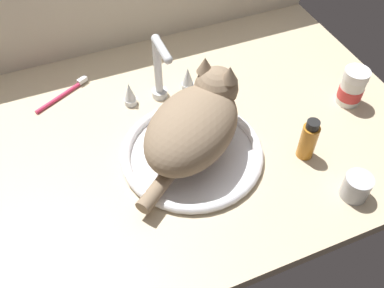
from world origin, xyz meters
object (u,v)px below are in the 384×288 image
at_px(cat, 197,122).
at_px(amber_bottle, 308,140).
at_px(sink_basin, 192,153).
at_px(metal_jar, 356,187).
at_px(pill_bottle, 352,88).
at_px(toothbrush, 63,94).
at_px(faucet, 159,75).

relative_size(cat, amber_bottle, 3.00).
height_order(sink_basin, cat, cat).
bearing_deg(sink_basin, metal_jar, -39.95).
bearing_deg(pill_bottle, sink_basin, -177.99).
relative_size(amber_bottle, toothbrush, 0.71).
height_order(sink_basin, metal_jar, metal_jar).
xyz_separation_m(cat, metal_jar, (0.26, -0.24, -0.06)).
relative_size(sink_basin, cat, 1.01).
height_order(sink_basin, toothbrush, sink_basin).
height_order(faucet, toothbrush, faucet).
bearing_deg(toothbrush, faucet, -23.95).
bearing_deg(pill_bottle, faucet, 155.93).
bearing_deg(pill_bottle, toothbrush, 155.97).
height_order(sink_basin, pill_bottle, pill_bottle).
height_order(cat, metal_jar, cat).
distance_m(faucet, toothbrush, 0.26).
distance_m(sink_basin, amber_bottle, 0.26).
bearing_deg(faucet, amber_bottle, -51.95).
distance_m(faucet, metal_jar, 0.52).
xyz_separation_m(faucet, cat, (0.02, -0.20, 0.02)).
xyz_separation_m(pill_bottle, amber_bottle, (-0.20, -0.11, 0.00)).
relative_size(cat, toothbrush, 2.14).
distance_m(amber_bottle, toothbrush, 0.62).
bearing_deg(cat, amber_bottle, -25.42).
bearing_deg(cat, faucet, 94.39).
xyz_separation_m(sink_basin, pill_bottle, (0.43, 0.02, 0.04)).
xyz_separation_m(sink_basin, metal_jar, (0.27, -0.23, 0.02)).
height_order(metal_jar, amber_bottle, amber_bottle).
relative_size(faucet, cat, 0.59).
height_order(cat, amber_bottle, cat).
bearing_deg(metal_jar, pill_bottle, 56.36).
relative_size(sink_basin, pill_bottle, 3.26).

